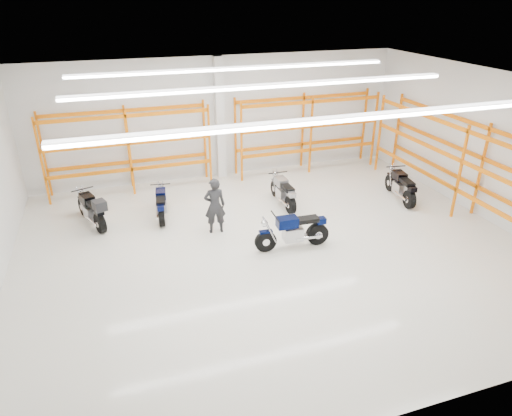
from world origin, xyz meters
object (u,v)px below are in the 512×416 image
object	(u,v)px
motorcycle_back_b	(161,205)
motorcycle_back_a	(92,210)
structural_column	(220,119)
standing_man	(215,206)
motorcycle_main	(296,231)
motorcycle_back_d	(401,187)
motorcycle_back_c	(284,193)

from	to	relation	value
motorcycle_back_b	motorcycle_back_a	bearing A→B (deg)	177.46
motorcycle_back_a	structural_column	distance (m)	5.83
standing_man	structural_column	distance (m)	4.82
motorcycle_main	motorcycle_back_b	xyz separation A→B (m)	(-3.30, 3.06, -0.06)
structural_column	motorcycle_main	bearing A→B (deg)	-84.55
motorcycle_back_b	structural_column	size ratio (longest dim) A/B	0.43
motorcycle_back_d	standing_man	world-z (taller)	standing_man
structural_column	motorcycle_back_a	bearing A→B (deg)	-149.24
motorcycle_back_c	standing_man	bearing A→B (deg)	-157.24
motorcycle_back_b	motorcycle_back_c	world-z (taller)	motorcycle_back_c
motorcycle_back_b	motorcycle_back_c	xyz separation A→B (m)	(4.00, -0.38, 0.02)
motorcycle_back_c	structural_column	bearing A→B (deg)	111.06
motorcycle_back_d	motorcycle_back_b	bearing A→B (deg)	171.15
motorcycle_back_a	motorcycle_back_c	world-z (taller)	motorcycle_back_a
motorcycle_main	structural_column	xyz separation A→B (m)	(-0.57, 6.01, 1.75)
motorcycle_main	standing_man	size ratio (longest dim) A/B	1.26
motorcycle_back_c	motorcycle_back_b	bearing A→B (deg)	174.63
structural_column	motorcycle_back_b	bearing A→B (deg)	-132.79
standing_man	motorcycle_main	bearing A→B (deg)	145.03
structural_column	standing_man	bearing A→B (deg)	-106.81
motorcycle_back_a	standing_man	world-z (taller)	standing_man
motorcycle_back_a	motorcycle_back_b	distance (m)	2.07
motorcycle_main	structural_column	bearing A→B (deg)	95.45
motorcycle_back_d	structural_column	size ratio (longest dim) A/B	0.47
motorcycle_main	motorcycle_back_b	size ratio (longest dim) A/B	1.13
motorcycle_back_a	standing_man	size ratio (longest dim) A/B	1.21
motorcycle_back_c	motorcycle_main	bearing A→B (deg)	-104.68
structural_column	motorcycle_back_d	bearing A→B (deg)	-38.49
motorcycle_back_c	structural_column	world-z (taller)	structural_column
motorcycle_back_a	motorcycle_back_b	bearing A→B (deg)	-2.54
motorcycle_back_b	standing_man	bearing A→B (deg)	-46.63
motorcycle_back_a	standing_man	bearing A→B (deg)	-24.34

